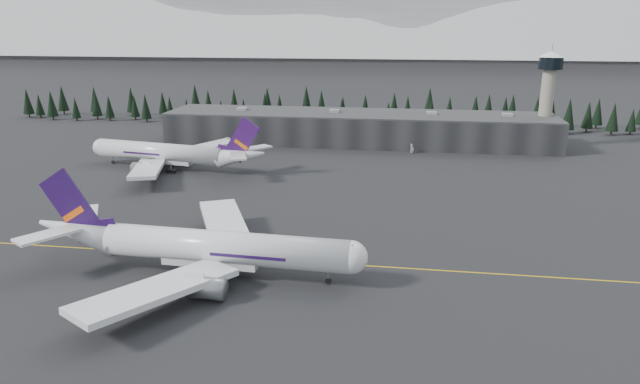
# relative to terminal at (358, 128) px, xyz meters

# --- Properties ---
(ground) EXTENTS (1400.00, 1400.00, 0.00)m
(ground) POSITION_rel_terminal_xyz_m (0.00, -125.00, -6.30)
(ground) COLOR black
(ground) RESTS_ON ground
(taxiline) EXTENTS (400.00, 0.40, 0.02)m
(taxiline) POSITION_rel_terminal_xyz_m (0.00, -127.00, -6.29)
(taxiline) COLOR gold
(taxiline) RESTS_ON ground
(terminal) EXTENTS (160.00, 30.00, 12.60)m
(terminal) POSITION_rel_terminal_xyz_m (0.00, 0.00, 0.00)
(terminal) COLOR black
(terminal) RESTS_ON ground
(control_tower) EXTENTS (10.00, 10.00, 37.70)m
(control_tower) POSITION_rel_terminal_xyz_m (75.00, 3.00, 17.11)
(control_tower) COLOR gray
(control_tower) RESTS_ON ground
(treeline) EXTENTS (360.00, 20.00, 15.00)m
(treeline) POSITION_rel_terminal_xyz_m (0.00, 37.00, 1.20)
(treeline) COLOR black
(treeline) RESTS_ON ground
(mountain_ridge) EXTENTS (4400.00, 900.00, 420.00)m
(mountain_ridge) POSITION_rel_terminal_xyz_m (0.00, 875.00, -6.30)
(mountain_ridge) COLOR white
(mountain_ridge) RESTS_ON ground
(jet_main) EXTENTS (69.86, 64.40, 20.53)m
(jet_main) POSITION_rel_terminal_xyz_m (-20.19, -135.48, -0.51)
(jet_main) COLOR silver
(jet_main) RESTS_ON ground
(jet_parked) EXTENTS (66.68, 61.07, 19.74)m
(jet_parked) POSITION_rel_terminal_xyz_m (-58.16, -55.64, -0.73)
(jet_parked) COLOR silver
(jet_parked) RESTS_ON ground
(gse_vehicle_a) EXTENTS (3.89, 5.85, 1.49)m
(gse_vehicle_a) POSITION_rel_terminal_xyz_m (-49.33, -23.65, -5.55)
(gse_vehicle_a) COLOR silver
(gse_vehicle_a) RESTS_ON ground
(gse_vehicle_b) EXTENTS (3.90, 1.92, 1.28)m
(gse_vehicle_b) POSITION_rel_terminal_xyz_m (22.64, -17.40, -5.66)
(gse_vehicle_b) COLOR white
(gse_vehicle_b) RESTS_ON ground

